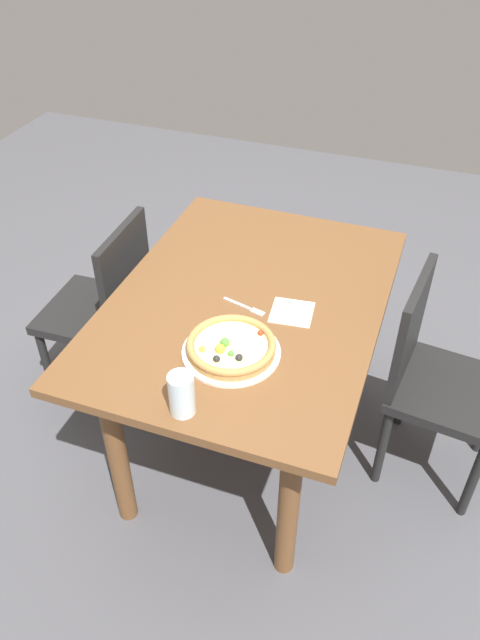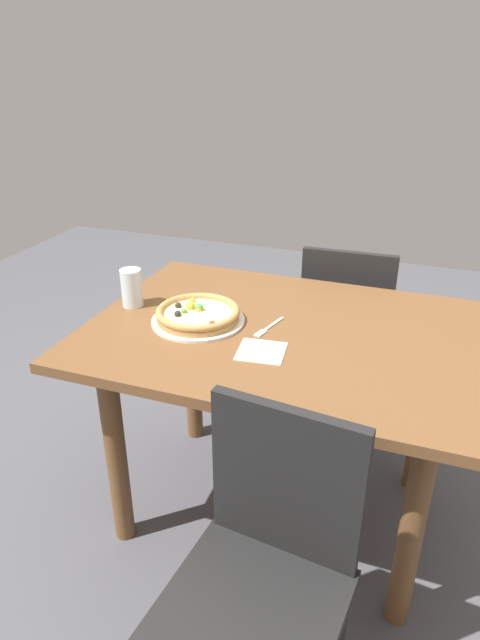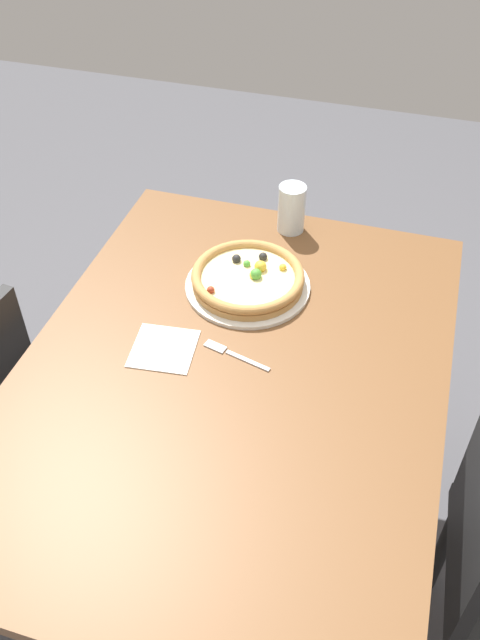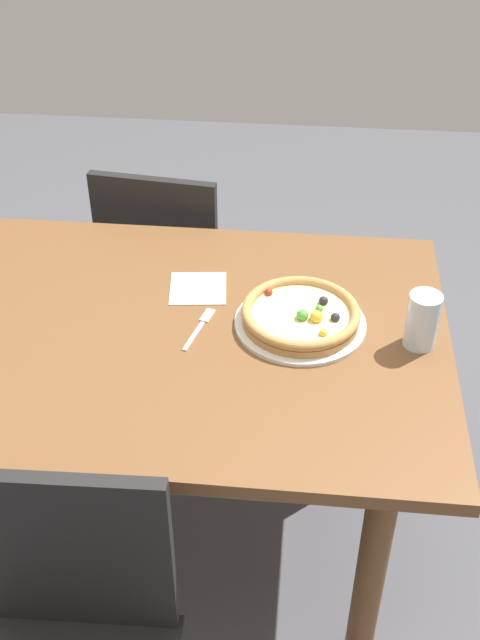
{
  "view_description": "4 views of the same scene",
  "coord_description": "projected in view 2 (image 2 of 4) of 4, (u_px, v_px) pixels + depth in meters",
  "views": [
    {
      "loc": [
        1.59,
        0.55,
        2.06
      ],
      "look_at": [
        0.14,
        0.02,
        0.79
      ],
      "focal_mm": 34.13,
      "sensor_mm": 36.0,
      "label": 1
    },
    {
      "loc": [
        -0.41,
        1.53,
        1.57
      ],
      "look_at": [
        0.14,
        0.02,
        0.79
      ],
      "focal_mm": 30.59,
      "sensor_mm": 36.0,
      "label": 2
    },
    {
      "loc": [
        -0.94,
        -0.3,
        1.85
      ],
      "look_at": [
        0.14,
        0.02,
        0.79
      ],
      "focal_mm": 37.44,
      "sensor_mm": 36.0,
      "label": 3
    },
    {
      "loc": [
        0.28,
        -1.41,
        1.89
      ],
      "look_at": [
        0.14,
        0.02,
        0.79
      ],
      "focal_mm": 43.46,
      "sensor_mm": 36.0,
      "label": 4
    }
  ],
  "objects": [
    {
      "name": "ground_plane",
      "position": [
        276.0,
        507.0,
        2.1
      ],
      "size": [
        6.0,
        6.0,
        0.0
      ],
      "primitive_type": "plane",
      "color": "#4C4C51"
    },
    {
      "name": "dining_table",
      "position": [
        282.0,
        361.0,
        1.82
      ],
      "size": [
        1.26,
        0.92,
        0.77
      ],
      "color": "brown",
      "rests_on": "ground"
    },
    {
      "name": "chair_near",
      "position": [
        346.0,
        328.0,
        2.43
      ],
      "size": [
        0.41,
        0.41,
        0.87
      ],
      "rotation": [
        0.0,
        0.0,
        3.18
      ],
      "color": "black",
      "rests_on": "ground"
    },
    {
      "name": "chair_far",
      "position": [
        264.0,
        573.0,
        1.28
      ],
      "size": [
        0.44,
        0.44,
        0.87
      ],
      "rotation": [
        0.0,
        0.0,
        -0.11
      ],
      "color": "black",
      "rests_on": "ground"
    },
    {
      "name": "plate",
      "position": [
        198.0,
        320.0,
        1.81
      ],
      "size": [
        0.31,
        0.31,
        0.01
      ],
      "primitive_type": "cylinder",
      "color": "silver",
      "rests_on": "dining_table"
    },
    {
      "name": "pizza",
      "position": [
        198.0,
        314.0,
        1.8
      ],
      "size": [
        0.28,
        0.28,
        0.05
      ],
      "color": "#B78447",
      "rests_on": "plate"
    },
    {
      "name": "fork",
      "position": [
        267.0,
        328.0,
        1.77
      ],
      "size": [
        0.06,
        0.16,
        0.0
      ],
      "rotation": [
        0.0,
        0.0,
        1.32
      ],
      "color": "silver",
      "rests_on": "dining_table"
    },
    {
      "name": "drinking_glass",
      "position": [
        131.0,
        288.0,
        1.9
      ],
      "size": [
        0.07,
        0.07,
        0.13
      ],
      "primitive_type": "cylinder",
      "color": "silver",
      "rests_on": "dining_table"
    },
    {
      "name": "napkin",
      "position": [
        261.0,
        351.0,
        1.63
      ],
      "size": [
        0.15,
        0.15,
        0.0
      ],
      "primitive_type": "cube",
      "rotation": [
        0.0,
        0.0,
        0.11
      ],
      "color": "white",
      "rests_on": "dining_table"
    }
  ]
}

